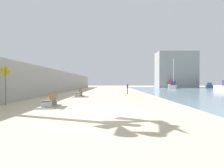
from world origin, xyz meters
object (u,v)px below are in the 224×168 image
boat_far_right (172,85)px  pedestrian_sign (6,81)px  boat_distant (210,86)px  bench_far (79,95)px  person_walking (128,87)px  boat_outer (174,86)px  bench_near (50,104)px

boat_far_right → pedestrian_sign: size_ratio=2.67×
pedestrian_sign → boat_far_right: bearing=57.7°
boat_distant → bench_far: bearing=-136.1°
bench_far → person_walking: 7.34m
pedestrian_sign → person_walking: bearing=50.4°
person_walking → boat_far_right: size_ratio=0.21×
person_walking → boat_far_right: bearing=61.0°
person_walking → boat_outer: boat_outer is taller
person_walking → boat_outer: bearing=56.2°
bench_near → boat_far_right: 46.84m
bench_far → boat_distant: (31.55, 30.32, 0.39)m
bench_near → boat_far_right: bearing=61.9°
person_walking → pedestrian_sign: 15.25m
boat_far_right → boat_outer: 9.09m
boat_distant → boat_outer: boat_outer is taller
bench_near → person_walking: person_walking is taller
bench_far → boat_far_right: boat_far_right is taller
boat_distant → pedestrian_sign: 51.72m
boat_distant → boat_far_right: size_ratio=0.93×
boat_far_right → person_walking: bearing=-119.0°
boat_distant → boat_outer: bearing=-153.9°
boat_distant → boat_far_right: bearing=164.7°
bench_near → boat_distant: boat_distant is taller
bench_near → pedestrian_sign: bearing=165.4°
boat_far_right → boat_distant: bearing=-15.3°
bench_far → boat_outer: (19.22, 24.27, 0.51)m
bench_near → boat_distant: size_ratio=0.31×
boat_far_right → pedestrian_sign: 47.82m
boat_outer → pedestrian_sign: 39.17m
boat_distant → boat_outer: size_ratio=0.93×
bench_near → boat_distant: (31.89, 38.63, 0.39)m
bench_far → pedestrian_sign: pedestrian_sign is taller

